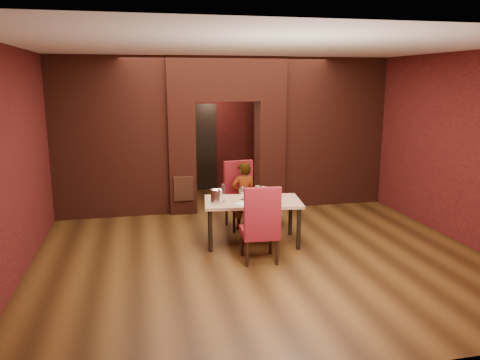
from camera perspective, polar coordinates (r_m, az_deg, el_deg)
The scene contains 25 objects.
floor at distance 8.30m, azimuth 0.97°, elevation -7.09°, with size 8.00×8.00×0.00m, color #4B2D12.
ceiling at distance 7.85m, azimuth 1.06°, elevation 15.55°, with size 7.00×8.00×0.04m, color silver.
wall_back at distance 11.82m, azimuth -3.51°, elevation 6.60°, with size 7.00×0.04×3.20m, color maroon.
wall_front at distance 4.21m, azimuth 13.77°, elevation -3.76°, with size 7.00×0.04×3.20m, color maroon.
wall_left at distance 7.89m, azimuth -24.59°, elevation 2.79°, with size 0.04×8.00×3.20m, color maroon.
wall_right at distance 9.36m, azimuth 22.40°, elevation 4.28°, with size 0.04×8.00×3.20m, color maroon.
pillar_left at distance 9.79m, azimuth -7.15°, elevation 2.73°, with size 0.55×0.55×2.30m, color maroon.
pillar_right at distance 10.14m, azimuth 3.62°, elevation 3.12°, with size 0.55×0.55×2.30m, color maroon.
lintel at distance 9.79m, azimuth -1.73°, elevation 12.23°, with size 2.45×0.55×0.90m, color maroon.
wing_wall_left at distance 9.70m, azimuth -15.58°, elevation 4.99°, with size 2.27×0.35×3.20m, color maroon.
wing_wall_right at distance 10.55m, azimuth 11.08°, elevation 5.74°, with size 2.27×0.35×3.20m, color maroon.
vent_panel at distance 9.62m, azimuth -6.89°, elevation -1.07°, with size 0.40×0.03×0.50m, color #9F4E2E.
rear_door at distance 11.77m, azimuth -5.36°, elevation 3.85°, with size 0.90×0.08×2.10m, color black.
rear_door_frame at distance 11.73m, azimuth -5.34°, elevation 3.82°, with size 1.02×0.04×2.22m, color black.
dining_table at distance 7.95m, azimuth 1.53°, elevation -5.10°, with size 1.60×0.90×0.75m, color tan.
chair_far at distance 8.71m, azimuth 0.27°, elevation -1.91°, with size 0.56×0.56×1.24m, color maroon.
chair_near at distance 7.14m, azimuth 2.37°, elevation -5.23°, with size 0.55×0.55×1.20m, color maroon.
person_seated at distance 8.62m, azimuth 0.43°, elevation -1.97°, with size 0.46×0.30×1.26m, color white.
wine_glass_a at distance 7.87m, azimuth 0.33°, elevation -1.65°, with size 0.09×0.09×0.21m, color white, non-canonical shape.
wine_glass_b at distance 7.90m, azimuth 2.15°, elevation -1.54°, with size 0.09×0.09×0.23m, color white, non-canonical shape.
wine_glass_c at distance 7.86m, azimuth 2.86°, elevation -1.62°, with size 0.09×0.09×0.23m, color white, non-canonical shape.
tasting_sheet at distance 7.67m, azimuth 0.50°, elevation -2.83°, with size 0.29×0.21×0.00m, color white.
wine_bucket at distance 7.63m, azimuth -2.87°, elevation -2.03°, with size 0.19×0.19×0.23m, color silver.
water_bottle at distance 7.76m, azimuth -2.09°, elevation -1.51°, with size 0.07×0.07×0.30m, color white.
potted_plant at distance 9.02m, azimuth 4.38°, elevation -3.99°, with size 0.42×0.36×0.46m, color #326A29.
Camera 1 is at (-1.82, -7.62, 2.72)m, focal length 35.00 mm.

